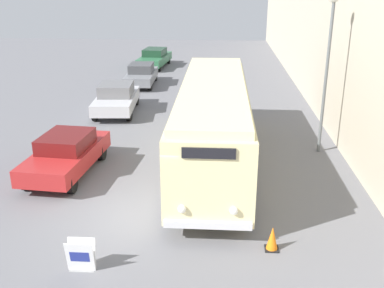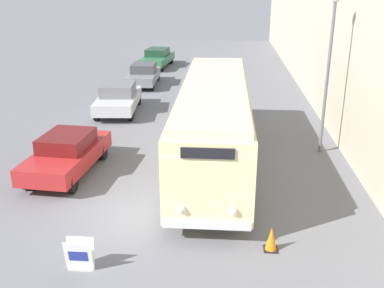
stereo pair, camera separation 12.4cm
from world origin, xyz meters
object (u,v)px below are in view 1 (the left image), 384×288
at_px(parked_car_near, 66,154).
at_px(parked_car_mid, 116,98).
at_px(vintage_bus, 213,119).
at_px(parked_car_far, 141,75).
at_px(parked_car_distant, 155,58).
at_px(streetlamp, 329,52).
at_px(sign_board, 81,256).
at_px(traffic_cone, 272,238).

xyz_separation_m(parked_car_near, parked_car_mid, (0.05, 7.83, 0.01)).
height_order(vintage_bus, parked_car_far, vintage_bus).
bearing_deg(parked_car_far, parked_car_distant, 89.22).
height_order(streetlamp, parked_car_far, streetlamp).
relative_size(sign_board, parked_car_near, 0.19).
bearing_deg(streetlamp, parked_car_mid, 151.96).
bearing_deg(parked_car_near, streetlamp, 21.49).
height_order(streetlamp, traffic_cone, streetlamp).
bearing_deg(parked_car_near, parked_car_far, 94.02).
bearing_deg(sign_board, parked_car_distant, 94.35).
relative_size(parked_car_distant, traffic_cone, 7.30).
xyz_separation_m(sign_board, parked_car_mid, (-2.15, 13.46, 0.37)).
xyz_separation_m(parked_car_mid, parked_car_far, (0.22, 6.30, -0.06)).
bearing_deg(parked_car_distant, streetlamp, -56.58).
relative_size(sign_board, parked_car_far, 0.20).
bearing_deg(parked_car_mid, traffic_cone, -64.55).
bearing_deg(parked_car_near, parked_car_distant, 94.52).
height_order(parked_car_near, traffic_cone, parked_car_near).
relative_size(vintage_bus, parked_car_far, 2.69).
bearing_deg(parked_car_far, traffic_cone, -71.64).
distance_m(streetlamp, parked_car_near, 10.43).
relative_size(streetlamp, parked_car_mid, 1.37).
height_order(streetlamp, parked_car_mid, streetlamp).
bearing_deg(sign_board, parked_car_mid, 99.10).
distance_m(parked_car_mid, parked_car_far, 6.31).
bearing_deg(vintage_bus, traffic_cone, -73.73).
bearing_deg(sign_board, streetlamp, 49.09).
bearing_deg(parked_car_mid, vintage_bus, -55.22).
height_order(parked_car_far, parked_car_distant, parked_car_distant).
xyz_separation_m(parked_car_distant, traffic_cone, (6.68, -24.96, -0.40)).
relative_size(sign_board, parked_car_distant, 0.17).
relative_size(parked_car_near, traffic_cone, 6.72).
bearing_deg(parked_car_far, parked_car_mid, -93.28).
relative_size(vintage_bus, traffic_cone, 17.07).
bearing_deg(parked_car_distant, parked_car_far, -83.72).
bearing_deg(parked_car_far, parked_car_near, -92.36).
distance_m(streetlamp, parked_car_mid, 11.19).
bearing_deg(vintage_bus, parked_car_near, -165.55).
distance_m(parked_car_near, parked_car_distant, 20.53).
xyz_separation_m(sign_board, traffic_cone, (4.69, 1.20, -0.08)).
distance_m(parked_car_far, traffic_cone, 19.71).
relative_size(parked_car_far, traffic_cone, 6.34).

